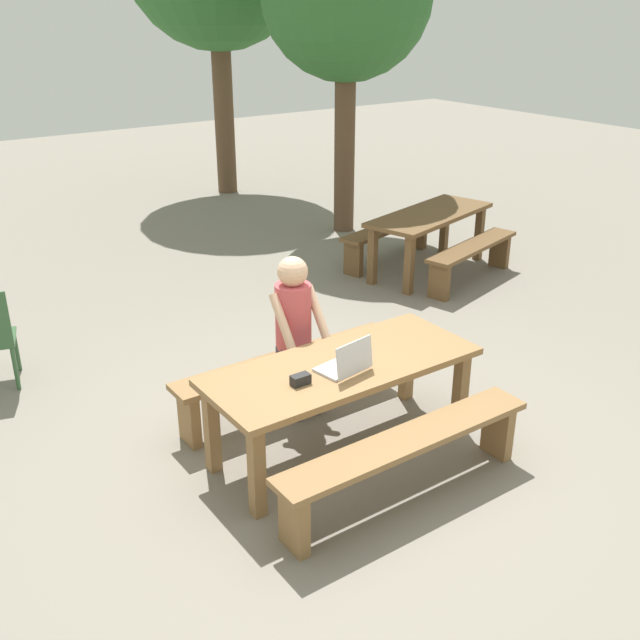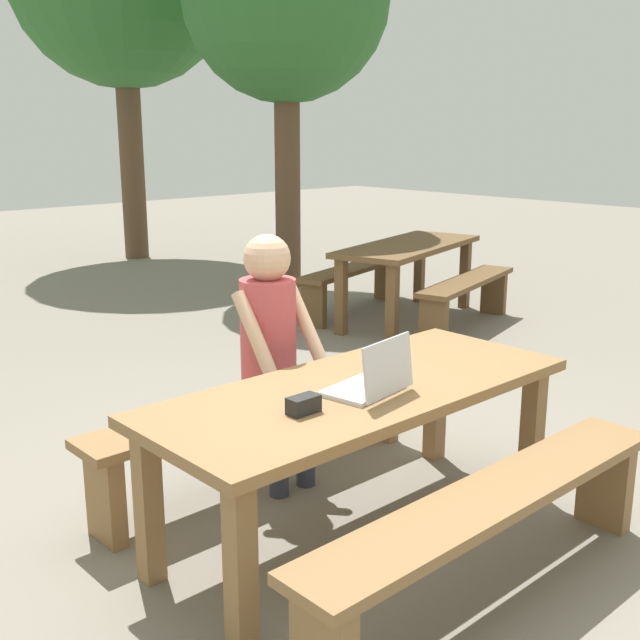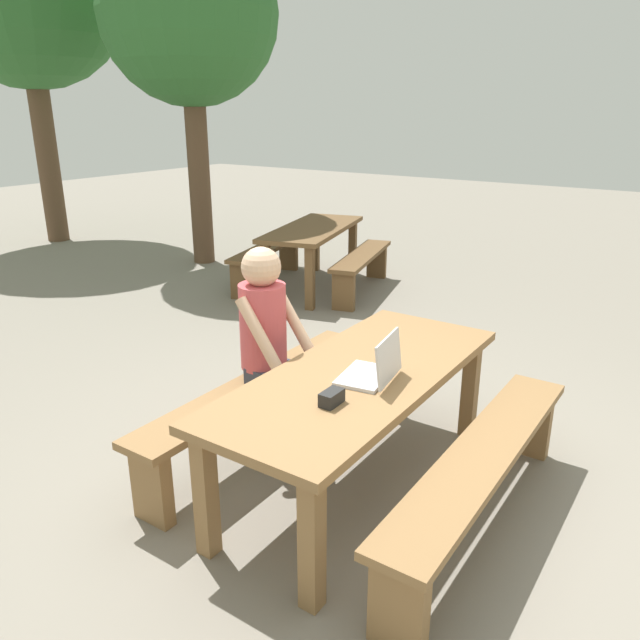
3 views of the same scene
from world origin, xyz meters
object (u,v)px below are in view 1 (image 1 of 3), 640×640
Objects in this scene: picnic_table_front at (342,375)px; person_seated at (296,322)px; laptop at (346,364)px; picnic_table_mid at (430,222)px; small_pouch at (300,379)px.

picnic_table_front is 1.54× the size of person_seated.
picnic_table_front is 0.70m from person_seated.
laptop is 0.81m from person_seated.
person_seated is 3.66m from picnic_table_mid.
person_seated is (0.05, 0.68, 0.16)m from picnic_table_front.
laptop is at bearing -115.40° from picnic_table_front.
picnic_table_mid is (3.26, 2.66, -0.16)m from laptop.
picnic_table_front is at bearing -156.45° from picnic_table_mid.
laptop is at bearing -4.86° from small_pouch.
picnic_table_mid is at bearing 30.52° from person_seated.
picnic_table_mid reaches higher than picnic_table_front.
laptop reaches higher than picnic_table_mid.
person_seated is at bearing 85.60° from picnic_table_front.
small_pouch is 0.10× the size of person_seated.
person_seated reaches higher than picnic_table_mid.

